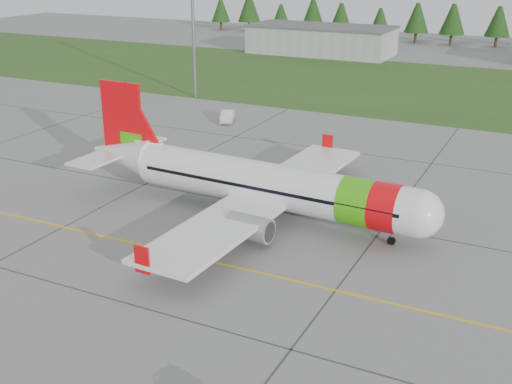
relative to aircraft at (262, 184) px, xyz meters
The scene contains 8 objects.
ground 18.09m from the aircraft, 88.36° to the right, with size 320.00×320.00×0.00m, color gray.
aircraft is the anchor object (origin of this frame).
service_van 34.34m from the aircraft, 123.98° to the left, with size 1.68×1.58×4.80m, color silver.
grass_strip 64.26m from the aircraft, 89.54° to the left, with size 320.00×50.00×0.03m, color #30561E.
taxi_guideline 10.30m from the aircraft, 87.02° to the right, with size 120.00×0.25×0.02m, color gold.
hangar_west 96.79m from the aircraft, 107.74° to the left, with size 32.00×14.00×6.00m, color #A8A8A3.
floodlight_mast 51.52m from the aircraft, 128.08° to the left, with size 0.50×0.50×20.00m, color slate.
treeline 120.20m from the aircraft, 89.76° to the left, with size 160.00×8.00×10.00m, color #1C3F14, non-canonical shape.
Camera 1 is at (22.61, -30.34, 22.68)m, focal length 45.00 mm.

